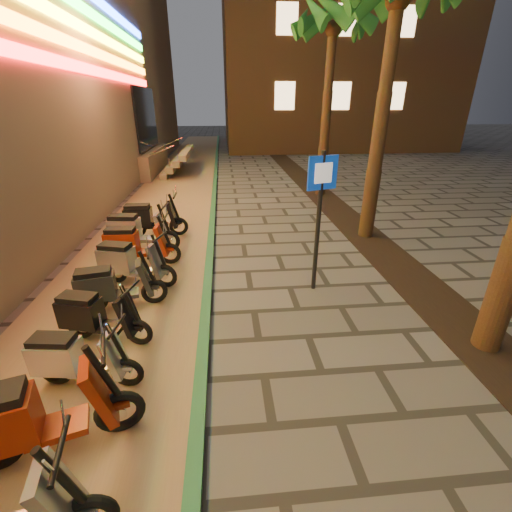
{
  "coord_description": "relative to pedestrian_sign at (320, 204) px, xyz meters",
  "views": [
    {
      "loc": [
        -0.47,
        -2.06,
        3.57
      ],
      "look_at": [
        0.02,
        3.19,
        1.2
      ],
      "focal_mm": 24.0,
      "sensor_mm": 36.0,
      "label": 1
    }
  ],
  "objects": [
    {
      "name": "pedestrian_sign",
      "position": [
        0.0,
        0.0,
        0.0
      ],
      "size": [
        0.6,
        0.22,
        2.8
      ],
      "rotation": [
        0.0,
        0.0,
        0.31
      ],
      "color": "black",
      "rests_on": "ground"
    },
    {
      "name": "scooter_6",
      "position": [
        -3.89,
        -2.34,
        -1.36
      ],
      "size": [
        1.47,
        0.58,
        1.03
      ],
      "rotation": [
        0.0,
        0.0,
        -0.13
      ],
      "color": "black",
      "rests_on": "ground"
    },
    {
      "name": "scooter_5",
      "position": [
        -3.93,
        -3.39,
        -1.25
      ],
      "size": [
        1.82,
        0.96,
        1.29
      ],
      "rotation": [
        0.0,
        0.0,
        0.3
      ],
      "color": "black",
      "rests_on": "ground"
    },
    {
      "name": "scooter_10",
      "position": [
        -3.97,
        1.54,
        -1.28
      ],
      "size": [
        1.72,
        0.6,
        1.21
      ],
      "rotation": [
        0.0,
        0.0,
        -0.04
      ],
      "color": "black",
      "rests_on": "ground"
    },
    {
      "name": "scooter_12",
      "position": [
        -3.99,
        3.47,
        -1.27
      ],
      "size": [
        1.75,
        0.62,
        1.24
      ],
      "rotation": [
        0.0,
        0.0,
        -0.0
      ],
      "color": "black",
      "rests_on": "ground"
    },
    {
      "name": "green_curb",
      "position": [
        -2.22,
        5.91,
        -1.76
      ],
      "size": [
        0.18,
        60.0,
        0.1
      ],
      "primitive_type": "cube",
      "color": "#25643A",
      "rests_on": "ground"
    },
    {
      "name": "parking_strip",
      "position": [
        -3.92,
        5.91,
        -1.81
      ],
      "size": [
        3.4,
        60.0,
        0.01
      ],
      "primitive_type": "cube",
      "color": "#8C7251",
      "rests_on": "ground"
    },
    {
      "name": "scooter_11",
      "position": [
        -4.12,
        2.42,
        -1.26
      ],
      "size": [
        1.8,
        0.67,
        1.26
      ],
      "rotation": [
        0.0,
        0.0,
        -0.1
      ],
      "color": "black",
      "rests_on": "ground"
    },
    {
      "name": "palm_d",
      "position": [
        2.28,
        7.91,
        4.13
      ],
      "size": [
        2.97,
        3.02,
        7.16
      ],
      "color": "#472D19",
      "rests_on": "ground"
    },
    {
      "name": "ground",
      "position": [
        -1.32,
        -4.09,
        -1.81
      ],
      "size": [
        120.0,
        120.0,
        0.0
      ],
      "primitive_type": "plane",
      "color": "#474442",
      "rests_on": "ground"
    },
    {
      "name": "scooter_7",
      "position": [
        -3.93,
        -1.35,
        -1.35
      ],
      "size": [
        1.52,
        0.75,
        1.07
      ],
      "rotation": [
        0.0,
        0.0,
        -0.26
      ],
      "color": "black",
      "rests_on": "ground"
    },
    {
      "name": "scooter_8",
      "position": [
        -3.94,
        -0.43,
        -1.32
      ],
      "size": [
        1.6,
        0.72,
        1.12
      ],
      "rotation": [
        0.0,
        0.0,
        0.2
      ],
      "color": "black",
      "rests_on": "ground"
    },
    {
      "name": "planting_strip",
      "position": [
        2.28,
        0.91,
        -1.8
      ],
      "size": [
        1.2,
        40.0,
        0.02
      ],
      "primitive_type": "cube",
      "color": "black",
      "rests_on": "ground"
    },
    {
      "name": "scooter_9",
      "position": [
        -3.85,
        0.57,
        -1.3
      ],
      "size": [
        1.67,
        0.84,
        1.18
      ],
      "rotation": [
        0.0,
        0.0,
        -0.27
      ],
      "color": "black",
      "rests_on": "ground"
    }
  ]
}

